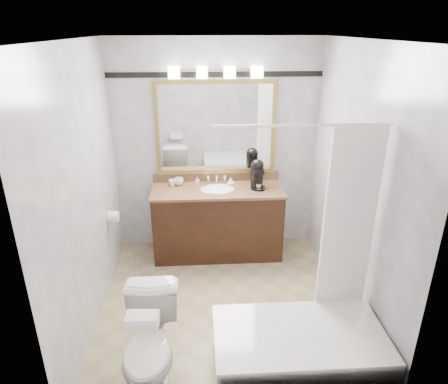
# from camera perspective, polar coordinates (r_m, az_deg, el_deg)

# --- Properties ---
(room) EXTENTS (2.42, 2.62, 2.52)m
(room) POSITION_cam_1_polar(r_m,az_deg,el_deg) (3.53, -0.19, 0.24)
(room) COLOR gray
(room) RESTS_ON ground
(vanity) EXTENTS (1.53, 0.58, 0.97)m
(vanity) POSITION_cam_1_polar(r_m,az_deg,el_deg) (4.79, -0.91, -4.06)
(vanity) COLOR black
(vanity) RESTS_ON ground
(mirror) EXTENTS (1.40, 0.04, 1.10)m
(mirror) POSITION_cam_1_polar(r_m,az_deg,el_deg) (4.67, -1.16, 9.10)
(mirror) COLOR #9A8445
(mirror) RESTS_ON room
(vanity_light_bar) EXTENTS (1.02, 0.14, 0.12)m
(vanity_light_bar) POSITION_cam_1_polar(r_m,az_deg,el_deg) (4.51, -1.19, 16.77)
(vanity_light_bar) COLOR silver
(vanity_light_bar) RESTS_ON room
(accent_stripe) EXTENTS (2.40, 0.01, 0.06)m
(accent_stripe) POSITION_cam_1_polar(r_m,az_deg,el_deg) (4.58, -1.22, 16.44)
(accent_stripe) COLOR black
(accent_stripe) RESTS_ON room
(bathtub) EXTENTS (1.30, 0.75, 1.96)m
(bathtub) POSITION_cam_1_polar(r_m,az_deg,el_deg) (3.39, 10.89, -20.96)
(bathtub) COLOR white
(bathtub) RESTS_ON ground
(tp_roll) EXTENTS (0.11, 0.12, 0.12)m
(tp_roll) POSITION_cam_1_polar(r_m,az_deg,el_deg) (4.46, -15.54, -3.41)
(tp_roll) COLOR white
(tp_roll) RESTS_ON room
(toilet) EXTENTS (0.42, 0.74, 0.75)m
(toilet) POSITION_cam_1_polar(r_m,az_deg,el_deg) (3.25, -10.50, -20.92)
(toilet) COLOR white
(toilet) RESTS_ON ground
(tissue_box) EXTENTS (0.22, 0.13, 0.09)m
(tissue_box) POSITION_cam_1_polar(r_m,az_deg,el_deg) (2.82, -11.58, -17.50)
(tissue_box) COLOR white
(tissue_box) RESTS_ON toilet
(coffee_maker) EXTENTS (0.18, 0.22, 0.34)m
(coffee_maker) POSITION_cam_1_polar(r_m,az_deg,el_deg) (4.62, 4.77, 2.71)
(coffee_maker) COLOR black
(coffee_maker) RESTS_ON vanity
(cup_left) EXTENTS (0.12, 0.12, 0.09)m
(cup_left) POSITION_cam_1_polar(r_m,az_deg,el_deg) (4.75, -6.49, 1.49)
(cup_left) COLOR white
(cup_left) RESTS_ON vanity
(cup_right) EXTENTS (0.11, 0.11, 0.08)m
(cup_right) POSITION_cam_1_polar(r_m,az_deg,el_deg) (4.73, -7.39, 1.30)
(cup_right) COLOR white
(cup_right) RESTS_ON vanity
(soap_bottle_a) EXTENTS (0.05, 0.05, 0.10)m
(soap_bottle_a) POSITION_cam_1_polar(r_m,az_deg,el_deg) (4.73, -3.83, 1.55)
(soap_bottle_a) COLOR white
(soap_bottle_a) RESTS_ON vanity
(soap_bottle_b) EXTENTS (0.07, 0.07, 0.07)m
(soap_bottle_b) POSITION_cam_1_polar(r_m,az_deg,el_deg) (4.78, 0.93, 1.69)
(soap_bottle_b) COLOR white
(soap_bottle_b) RESTS_ON vanity
(soap_bar) EXTENTS (0.10, 0.08, 0.03)m
(soap_bar) POSITION_cam_1_polar(r_m,az_deg,el_deg) (4.73, 0.98, 1.19)
(soap_bar) COLOR beige
(soap_bar) RESTS_ON vanity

